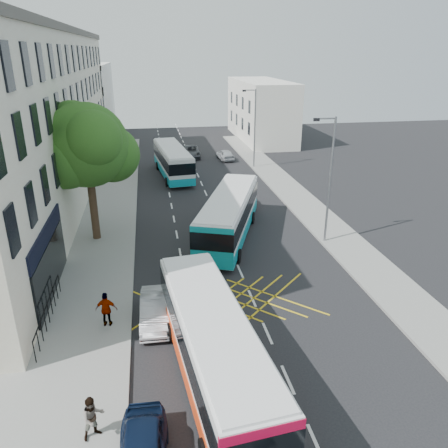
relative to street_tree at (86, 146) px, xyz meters
name	(u,v)px	position (x,y,z in m)	size (l,w,h in m)	color
ground	(288,380)	(8.51, -14.97, -6.29)	(120.00, 120.00, 0.00)	black
pavement_left	(97,239)	(0.01, 0.03, -6.22)	(5.00, 70.00, 0.15)	gray
pavement_right	(324,224)	(16.01, 0.03, -6.22)	(3.00, 70.00, 0.15)	gray
terrace_main	(28,119)	(-5.49, 9.52, 0.46)	(8.30, 45.00, 13.50)	beige
terrace_far	(81,101)	(-5.49, 40.03, -1.29)	(8.00, 20.00, 10.00)	silver
building_right	(261,110)	(19.51, 33.03, -2.29)	(6.00, 18.00, 8.00)	silver
street_tree	(86,146)	(0.00, 0.00, 0.00)	(6.30, 5.70, 8.80)	#382619
lamp_near	(329,175)	(14.71, -2.97, -1.68)	(1.45, 0.15, 8.00)	slate
lamp_far	(254,124)	(14.71, 17.03, -1.68)	(1.45, 0.15, 8.00)	slate
railings	(48,312)	(-1.19, -9.67, -5.57)	(0.08, 5.60, 1.14)	black
bus_near	(213,347)	(5.71, -14.48, -4.75)	(3.50, 10.59, 2.92)	silver
bus_mid	(229,216)	(8.74, -1.12, -4.71)	(6.09, 10.87, 3.00)	silver
bus_far	(173,161)	(6.05, 15.22, -4.75)	(3.50, 10.61, 2.93)	silver
parked_car_silver	(155,310)	(3.61, -10.19, -5.67)	(1.33, 3.80, 1.25)	#A4A6AC
red_hatchback	(244,198)	(11.14, 5.30, -5.72)	(1.61, 3.95, 1.15)	#AB1907
distant_car_grey	(190,152)	(8.56, 23.22, -5.64)	(2.18, 4.73, 1.31)	#414348
distant_car_silver	(225,155)	(12.40, 21.20, -5.69)	(1.43, 3.56, 1.21)	#AEB1B6
pedestrian_near	(93,418)	(1.51, -16.57, -5.37)	(0.75, 0.58, 1.54)	gray
pedestrian_far	(106,309)	(1.47, -10.32, -5.31)	(0.97, 0.40, 1.66)	gray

